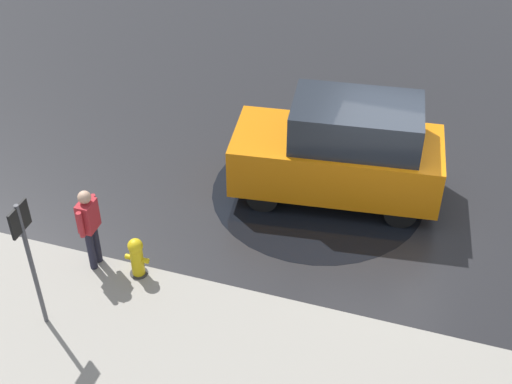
% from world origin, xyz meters
% --- Properties ---
extents(ground_plane, '(60.00, 60.00, 0.00)m').
position_xyz_m(ground_plane, '(0.00, 0.00, 0.00)').
color(ground_plane, black).
extents(moving_hatchback, '(4.08, 2.18, 2.06)m').
position_xyz_m(moving_hatchback, '(1.07, -0.45, 1.03)').
color(moving_hatchback, orange).
rests_on(moving_hatchback, ground).
extents(fire_hydrant, '(0.42, 0.31, 0.80)m').
position_xyz_m(fire_hydrant, '(3.82, 2.80, 0.40)').
color(fire_hydrant, gold).
rests_on(fire_hydrant, ground).
extents(pedestrian, '(0.24, 0.57, 1.62)m').
position_xyz_m(pedestrian, '(4.62, 2.80, 0.96)').
color(pedestrian, '#B2262D').
rests_on(pedestrian, ground).
extents(sign_post, '(0.07, 0.44, 2.40)m').
position_xyz_m(sign_post, '(4.77, 4.22, 1.58)').
color(sign_post, '#4C4C51').
rests_on(sign_post, ground).
extents(puddle_patch, '(4.17, 4.17, 0.01)m').
position_xyz_m(puddle_patch, '(1.45, -0.37, 0.00)').
color(puddle_patch, black).
rests_on(puddle_patch, ground).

